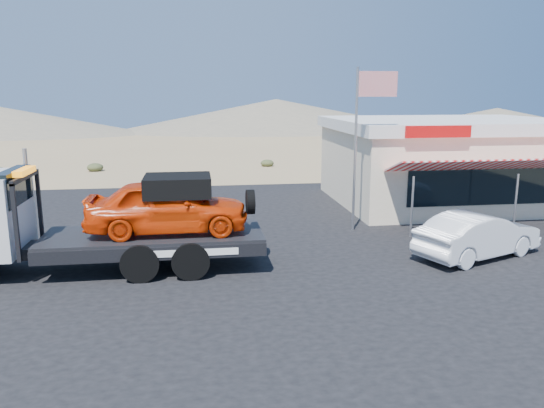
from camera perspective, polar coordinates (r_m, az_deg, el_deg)
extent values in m
plane|color=#967C55|center=(15.21, -3.59, -7.81)|extent=(120.00, 120.00, 0.00)
cube|color=black|center=(18.29, 1.89, -4.33)|extent=(32.00, 24.00, 0.02)
cylinder|color=black|center=(15.14, -13.98, -6.05)|extent=(1.06, 0.58, 1.06)
cylinder|color=black|center=(17.16, -13.31, -3.88)|extent=(1.06, 0.58, 1.06)
cylinder|color=black|center=(15.06, -8.74, -5.93)|extent=(1.06, 0.58, 1.06)
cylinder|color=black|center=(17.09, -8.71, -3.76)|extent=(1.06, 0.58, 1.06)
cube|color=black|center=(16.21, -16.64, -4.42)|extent=(8.67, 1.06, 0.32)
cube|color=black|center=(16.40, -26.02, 1.69)|extent=(0.37, 2.12, 0.95)
cube|color=black|center=(16.45, -24.72, -0.98)|extent=(0.11, 2.33, 2.12)
cube|color=orange|center=(16.24, -25.09, 3.20)|extent=(0.26, 1.27, 0.16)
cube|color=black|center=(16.00, -12.57, -3.33)|extent=(6.35, 2.43, 0.16)
imported|color=red|center=(15.76, -11.18, -0.23)|extent=(4.66, 1.87, 1.59)
cube|color=black|center=(15.64, -10.11, 1.96)|extent=(1.90, 1.59, 0.58)
imported|color=silver|center=(17.88, 21.27, -3.13)|extent=(4.59, 3.04, 1.43)
cube|color=beige|center=(26.24, 18.13, 3.88)|extent=(10.00, 8.00, 3.40)
cube|color=white|center=(26.06, 18.41, 8.13)|extent=(10.40, 8.40, 0.50)
cube|color=red|center=(21.14, 17.46, 7.44)|extent=(2.60, 0.12, 0.45)
cube|color=black|center=(22.78, 22.54, 1.90)|extent=(7.00, 0.06, 1.60)
cube|color=red|center=(21.91, 23.90, 3.94)|extent=(9.00, 1.73, 0.61)
cylinder|color=#99999E|center=(19.57, 14.84, -0.29)|extent=(0.08, 0.08, 2.20)
cylinder|color=#99999E|center=(21.45, 24.72, 0.05)|extent=(0.08, 0.08, 2.20)
cylinder|color=#99999E|center=(19.77, 8.94, 5.67)|extent=(0.10, 0.10, 6.00)
cube|color=#B20C14|center=(19.89, 11.29, 12.55)|extent=(1.50, 0.02, 0.90)
ellipsoid|color=#3B4123|center=(37.07, -18.49, 3.82)|extent=(1.05, 1.05, 0.56)
ellipsoid|color=#3B4123|center=(37.49, -0.52, 4.47)|extent=(0.93, 0.93, 0.50)
cone|color=#726B59|center=(73.19, 0.46, 9.58)|extent=(44.00, 44.00, 4.20)
cone|color=#726B59|center=(79.79, 23.00, 8.41)|extent=(32.00, 32.00, 3.00)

